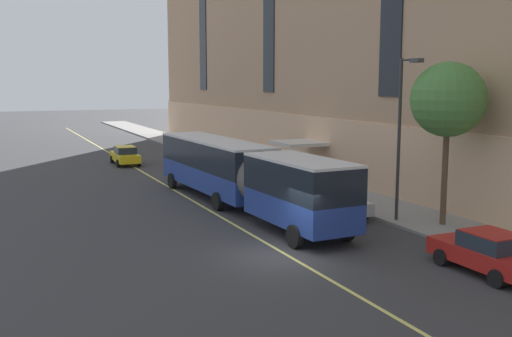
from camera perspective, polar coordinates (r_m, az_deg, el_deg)
ground_plane at (r=24.29m, az=2.72°, el=-8.24°), size 260.00×260.00×0.00m
sidewalk at (r=31.52m, az=15.00°, el=-4.52°), size 4.07×160.00×0.15m
city_bus at (r=32.49m, az=-1.51°, el=-0.33°), size 3.62×19.18×3.51m
parked_car_white_0 at (r=40.30m, az=-0.11°, el=-0.45°), size 2.09×4.27×1.56m
parked_car_silver_1 at (r=31.45m, az=7.59°, el=-3.02°), size 1.97×4.73×1.56m
parked_car_red_3 at (r=23.40m, az=21.21°, el=-7.46°), size 2.01×4.40×1.56m
parked_car_black_4 at (r=52.77m, az=-5.97°, el=1.58°), size 1.93×4.52×1.56m
taxi_cab at (r=51.27m, az=-12.36°, el=1.23°), size 1.94×4.65×1.56m
street_tree_mid_block at (r=29.31m, az=17.82°, el=6.21°), size 3.50×3.50×7.68m
street_lamp at (r=29.58m, az=13.75°, el=4.13°), size 0.36×1.48×7.86m
lane_centerline at (r=26.94m, az=0.00°, el=-6.56°), size 0.16×140.00×0.01m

